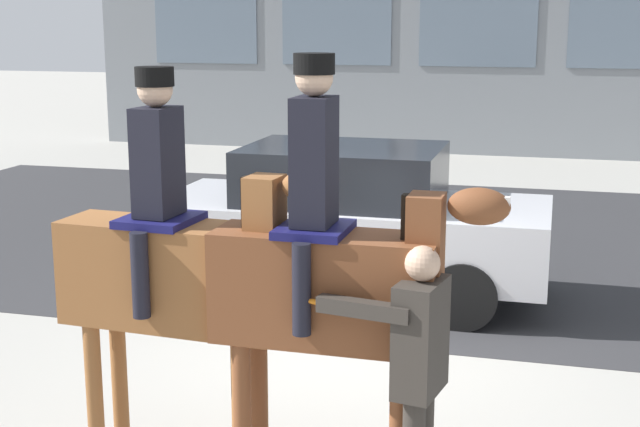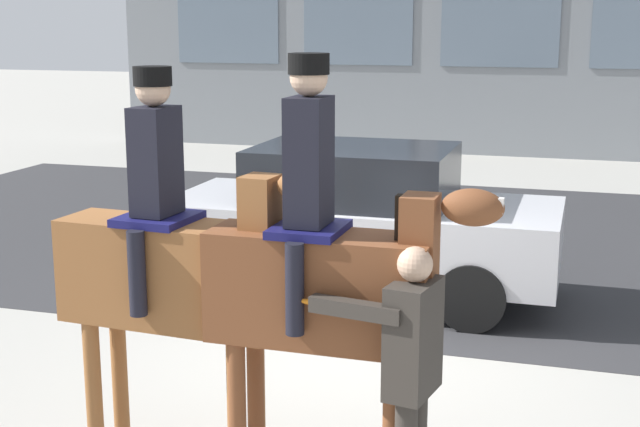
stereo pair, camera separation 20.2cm
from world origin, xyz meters
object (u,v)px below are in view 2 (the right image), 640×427
(mounted_horse_lead, at_px, (174,265))
(mounted_horse_companion, at_px, (325,278))
(pedestrian_bystander, at_px, (410,369))
(street_car_near_lane, at_px, (360,220))

(mounted_horse_lead, height_order, mounted_horse_companion, mounted_horse_companion)
(mounted_horse_lead, xyz_separation_m, pedestrian_bystander, (1.60, -0.30, -0.40))
(pedestrian_bystander, bearing_deg, mounted_horse_lead, -0.43)
(mounted_horse_lead, xyz_separation_m, street_car_near_lane, (0.18, 4.13, -0.59))
(pedestrian_bystander, bearing_deg, street_car_near_lane, -62.08)
(mounted_horse_companion, distance_m, pedestrian_bystander, 0.74)
(mounted_horse_lead, distance_m, mounted_horse_companion, 1.04)
(mounted_horse_lead, xyz_separation_m, mounted_horse_companion, (1.03, -0.08, 0.03))
(pedestrian_bystander, bearing_deg, mounted_horse_companion, -11.04)
(mounted_horse_companion, bearing_deg, pedestrian_bystander, -20.71)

